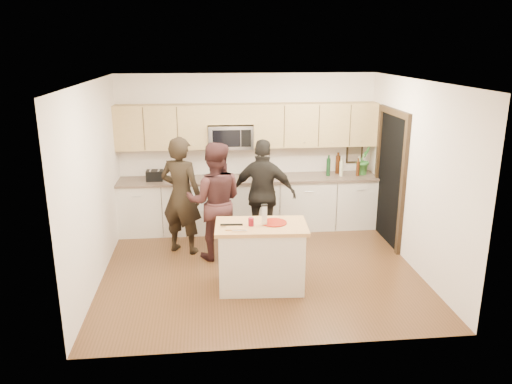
{
  "coord_description": "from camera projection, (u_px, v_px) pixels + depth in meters",
  "views": [
    {
      "loc": [
        -0.74,
        -6.68,
        3.16
      ],
      "look_at": [
        -0.02,
        0.35,
        1.07
      ],
      "focal_mm": 35.0,
      "sensor_mm": 36.0,
      "label": 1
    }
  ],
  "objects": [
    {
      "name": "woman_center",
      "position": [
        215.0,
        201.0,
        7.49
      ],
      "size": [
        0.92,
        0.74,
        1.8
      ],
      "primitive_type": "imported",
      "rotation": [
        0.0,
        0.0,
        3.07
      ],
      "color": "#331919",
      "rests_on": "ground"
    },
    {
      "name": "toaster",
      "position": [
        155.0,
        175.0,
        8.48
      ],
      "size": [
        0.28,
        0.23,
        0.18
      ],
      "color": "black",
      "rests_on": "back_cabinetry"
    },
    {
      "name": "floor",
      "position": [
        260.0,
        268.0,
        7.33
      ],
      "size": [
        4.5,
        4.5,
        0.0
      ],
      "primitive_type": "plane",
      "color": "#56321D",
      "rests_on": "ground"
    },
    {
      "name": "doorway",
      "position": [
        390.0,
        173.0,
        8.09
      ],
      "size": [
        0.06,
        1.25,
        2.2
      ],
      "color": "black",
      "rests_on": "ground"
    },
    {
      "name": "framed_picture",
      "position": [
        354.0,
        153.0,
        9.06
      ],
      "size": [
        0.3,
        0.03,
        0.38
      ],
      "color": "black",
      "rests_on": "ground"
    },
    {
      "name": "back_cabinetry",
      "position": [
        249.0,
        203.0,
        8.81
      ],
      "size": [
        4.5,
        0.66,
        0.94
      ],
      "color": "beige",
      "rests_on": "ground"
    },
    {
      "name": "woman_right",
      "position": [
        264.0,
        194.0,
        7.92
      ],
      "size": [
        1.11,
        0.71,
        1.76
      ],
      "primitive_type": "imported",
      "rotation": [
        0.0,
        0.0,
        2.85
      ],
      "color": "black",
      "rests_on": "ground"
    },
    {
      "name": "cutting_board",
      "position": [
        235.0,
        228.0,
        6.39
      ],
      "size": [
        0.25,
        0.2,
        0.02
      ],
      "primitive_type": "cube",
      "rotation": [
        0.0,
        0.0,
        -0.07
      ],
      "color": "tan",
      "rests_on": "island"
    },
    {
      "name": "island",
      "position": [
        261.0,
        256.0,
        6.65
      ],
      "size": [
        1.24,
        0.78,
        0.9
      ],
      "rotation": [
        0.0,
        0.0,
        -0.07
      ],
      "color": "beige",
      "rests_on": "ground"
    },
    {
      "name": "dish_towel",
      "position": [
        194.0,
        190.0,
        8.45
      ],
      "size": [
        0.34,
        0.6,
        0.48
      ],
      "color": "white",
      "rests_on": "ground"
    },
    {
      "name": "microwave",
      "position": [
        231.0,
        136.0,
        8.55
      ],
      "size": [
        0.76,
        0.41,
        0.4
      ],
      "color": "silver",
      "rests_on": "ground"
    },
    {
      "name": "knife",
      "position": [
        239.0,
        230.0,
        6.27
      ],
      "size": [
        0.19,
        0.03,
        0.01
      ],
      "primitive_type": "cube",
      "rotation": [
        0.0,
        0.0,
        -0.07
      ],
      "color": "silver",
      "rests_on": "cutting_board"
    },
    {
      "name": "room_shell",
      "position": [
        260.0,
        153.0,
        6.85
      ],
      "size": [
        4.52,
        4.02,
        2.71
      ],
      "color": "silver",
      "rests_on": "ground"
    },
    {
      "name": "orchid",
      "position": [
        364.0,
        160.0,
        8.84
      ],
      "size": [
        0.37,
        0.37,
        0.53
      ],
      "primitive_type": "imported",
      "rotation": [
        0.0,
        0.0,
        0.71
      ],
      "color": "#367830",
      "rests_on": "back_cabinetry"
    },
    {
      "name": "tongs",
      "position": [
        231.0,
        225.0,
        6.45
      ],
      "size": [
        0.29,
        0.05,
        0.02
      ],
      "primitive_type": "cube",
      "rotation": [
        0.0,
        0.0,
        -0.07
      ],
      "color": "black",
      "rests_on": "cutting_board"
    },
    {
      "name": "red_plate",
      "position": [
        274.0,
        223.0,
        6.57
      ],
      "size": [
        0.33,
        0.33,
        0.02
      ],
      "primitive_type": "cylinder",
      "color": "maroon",
      "rests_on": "island"
    },
    {
      "name": "bottle_cluster",
      "position": [
        344.0,
        165.0,
        8.84
      ],
      "size": [
        0.66,
        0.28,
        0.38
      ],
      "color": "black",
      "rests_on": "back_cabinetry"
    },
    {
      "name": "drink_glass",
      "position": [
        251.0,
        222.0,
        6.47
      ],
      "size": [
        0.07,
        0.07,
        0.11
      ],
      "primitive_type": "cylinder",
      "color": "maroon",
      "rests_on": "island"
    },
    {
      "name": "box_grater",
      "position": [
        264.0,
        214.0,
        6.46
      ],
      "size": [
        0.08,
        0.06,
        0.27
      ],
      "color": "silver",
      "rests_on": "red_plate"
    },
    {
      "name": "woman_left",
      "position": [
        181.0,
        196.0,
        7.7
      ],
      "size": [
        0.8,
        0.69,
        1.85
      ],
      "primitive_type": "imported",
      "rotation": [
        0.0,
        0.0,
        2.69
      ],
      "color": "black",
      "rests_on": "ground"
    },
    {
      "name": "upper_cabinetry",
      "position": [
        250.0,
        125.0,
        8.57
      ],
      "size": [
        4.5,
        0.33,
        0.75
      ],
      "color": "tan",
      "rests_on": "ground"
    }
  ]
}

